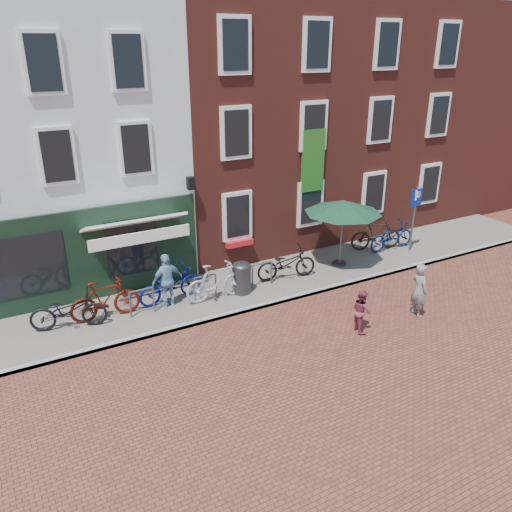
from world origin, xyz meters
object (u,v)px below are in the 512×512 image
bicycle_1 (105,299)px  bicycle_3 (217,281)px  litter_bin (242,276)px  woman (419,290)px  cafe_person (167,280)px  bicycle_4 (286,264)px  bicycle_6 (392,236)px  parking_sign (415,208)px  bicycle_2 (170,285)px  boy (361,311)px  bicycle_0 (68,311)px  parasol (343,204)px  bicycle_5 (376,234)px

bicycle_1 → bicycle_3: bearing=-96.4°
litter_bin → bicycle_3: (-0.89, -0.06, 0.03)m
woman → cafe_person: bearing=64.5°
bicycle_4 → bicycle_6: same height
parking_sign → bicycle_2: parking_sign is taller
litter_bin → bicycle_6: litter_bin is taller
parking_sign → bicycle_2: 9.54m
boy → bicycle_4: size_ratio=0.61×
bicycle_2 → bicycle_0: bearing=86.9°
parasol → boy: bearing=-119.5°
litter_bin → bicycle_6: bearing=4.4°
boy → bicycle_1: bicycle_1 is taller
cafe_person → bicycle_3: (1.47, -0.30, -0.24)m
woman → cafe_person: (-6.31, 3.88, 0.12)m
bicycle_1 → bicycle_5: same height
boy → bicycle_6: (4.78, 4.05, 0.02)m
bicycle_0 → bicycle_6: 11.92m
litter_bin → woman: 5.38m
parasol → boy: size_ratio=2.16×
bicycle_0 → bicycle_3: 4.35m
litter_bin → parasol: bearing=4.0°
parasol → boy: parasol is taller
litter_bin → woman: size_ratio=0.67×
woman → bicycle_0: size_ratio=0.80×
bicycle_1 → bicycle_4: (5.97, -0.19, -0.06)m
woman → cafe_person: size_ratio=0.98×
boy → bicycle_0: 8.12m
parking_sign → bicycle_6: 1.36m
boy → bicycle_5: size_ratio=0.62×
bicycle_4 → bicycle_1: bearing=97.6°
parking_sign → boy: bearing=-146.0°
woman → bicycle_6: woman is taller
bicycle_2 → bicycle_6: 8.88m
parasol → bicycle_3: parasol is taller
cafe_person → bicycle_6: size_ratio=0.81×
litter_bin → bicycle_2: (-2.18, 0.52, -0.03)m
woman → cafe_person: cafe_person is taller
woman → bicycle_1: 9.08m
parasol → cafe_person: bearing=-179.7°
bicycle_0 → bicycle_5: size_ratio=1.03×
parking_sign → bicycle_0: size_ratio=1.22×
bicycle_2 → bicycle_4: 3.98m
boy → bicycle_4: boy is taller
bicycle_3 → bicycle_4: bearing=-83.3°
woman → bicycle_0: woman is taller
litter_bin → parking_sign: size_ratio=0.44×
bicycle_5 → bicycle_6: 0.60m
bicycle_5 → bicycle_6: size_ratio=0.97×
litter_bin → boy: (1.92, -3.54, -0.05)m
parking_sign → cafe_person: bearing=179.0°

